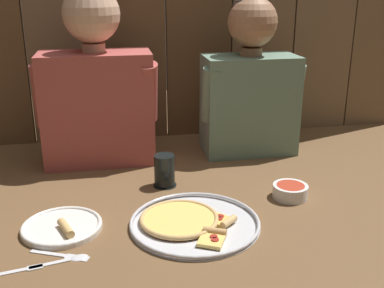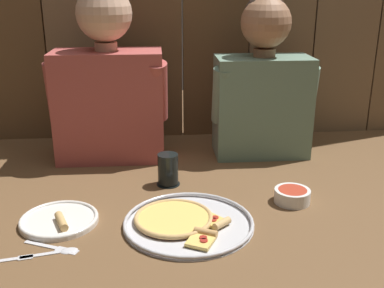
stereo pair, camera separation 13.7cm
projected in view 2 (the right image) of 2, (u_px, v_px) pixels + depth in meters
ground_plane at (198, 214)px, 1.34m from camera, size 3.20×3.20×0.00m
pizza_tray at (184, 221)px, 1.28m from camera, size 0.36×0.36×0.03m
dinner_plate at (59, 220)px, 1.29m from camera, size 0.22×0.22×0.03m
drinking_glass at (168, 170)px, 1.52m from camera, size 0.08×0.08×0.11m
dipping_bowl at (292, 195)px, 1.40m from camera, size 0.11×0.11×0.04m
table_fork at (8, 259)px, 1.12m from camera, size 0.13×0.04×0.01m
table_knife at (51, 247)px, 1.17m from camera, size 0.15×0.08×0.01m
table_spoon at (60, 251)px, 1.15m from camera, size 0.14×0.05×0.01m
diner_left at (108, 79)px, 1.67m from camera, size 0.43×0.21×0.63m
diner_right at (263, 82)px, 1.72m from camera, size 0.39×0.20×0.59m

